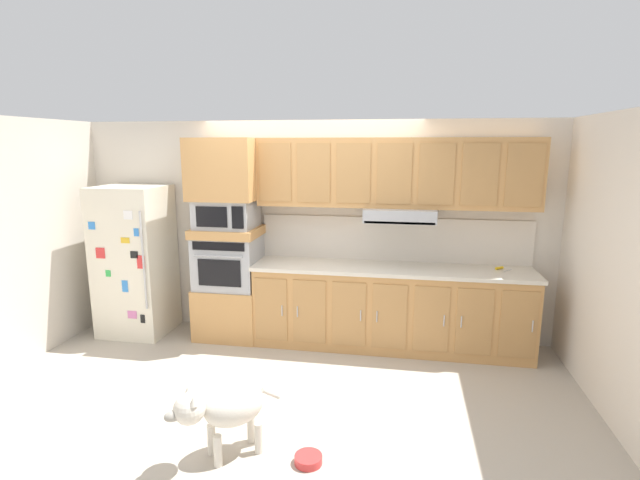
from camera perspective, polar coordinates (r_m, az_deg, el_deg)
The scene contains 17 objects.
ground_plane at distance 4.96m, azimuth -3.41°, elevation -15.27°, with size 9.60×9.60×0.00m, color #B2A899.
back_kitchen_wall at distance 5.61m, azimuth -0.92°, elevation 1.36°, with size 6.20×0.12×2.50m, color beige.
side_panel_left at distance 5.86m, azimuth -31.24°, elevation 0.14°, with size 0.12×7.10×2.50m, color beige.
side_panel_right at distance 4.75m, azimuth 31.38°, elevation -2.15°, with size 0.12×7.10×2.50m, color silver.
refrigerator at distance 6.03m, azimuth -21.35°, elevation -2.30°, with size 0.76×0.73×1.76m.
oven_base_cabinet at distance 5.76m, azimuth -10.69°, elevation -8.35°, with size 0.74×0.62×0.60m, color tan.
built_in_oven at distance 5.59m, azimuth -10.93°, elevation -2.55°, with size 0.70×0.62×0.60m.
appliance_mid_shelf at distance 5.52m, azimuth -11.05°, elevation 0.99°, with size 0.74×0.62×0.10m, color tan.
microwave at distance 5.48m, azimuth -11.15°, elevation 3.14°, with size 0.64×0.54×0.32m.
appliance_upper_cabinet at distance 5.44m, azimuth -11.34°, elevation 8.36°, with size 0.74×0.62×0.68m, color tan.
lower_cabinet_run at distance 5.36m, azimuth 8.44°, elevation -8.19°, with size 2.99×0.63×0.88m.
countertop_slab at distance 5.23m, azimuth 8.58°, elevation -3.42°, with size 3.03×0.64×0.04m, color silver.
backsplash_panel at distance 5.45m, azimuth 8.75°, elevation 0.08°, with size 3.03×0.02×0.50m, color silver.
upper_cabinet_with_hood at distance 5.19m, azimuth 9.00°, elevation 7.67°, with size 2.99×0.48×0.88m.
screwdriver at distance 5.41m, azimuth 20.84°, elevation -3.19°, with size 0.17×0.17×0.03m.
dog at distance 3.65m, azimuth -11.54°, elevation -19.35°, with size 0.70×0.58×0.58m.
dog_food_bowl at distance 3.71m, azimuth -1.41°, elevation -24.85°, with size 0.20×0.20×0.06m.
Camera 1 is at (1.05, -4.31, 2.22)m, focal length 26.61 mm.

